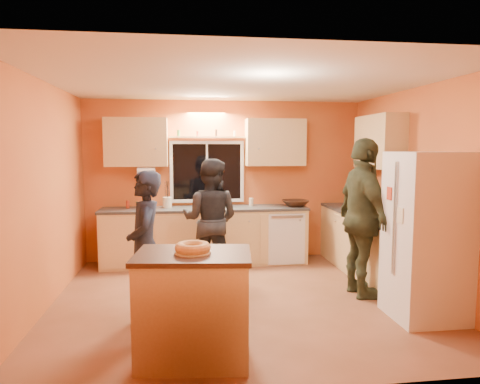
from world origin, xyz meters
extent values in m
plane|color=brown|center=(0.00, 0.00, 0.00)|extent=(4.50, 4.50, 0.00)
cube|color=#CE7234|center=(0.00, 2.00, 1.30)|extent=(4.50, 0.04, 2.60)
cube|color=#CE7234|center=(0.00, -2.00, 1.30)|extent=(4.50, 0.04, 2.60)
cube|color=#CE7234|center=(-2.25, 0.00, 1.30)|extent=(0.04, 4.00, 2.60)
cube|color=#CE7234|center=(2.25, 0.00, 1.30)|extent=(0.04, 4.00, 2.60)
cube|color=white|center=(0.00, 0.00, 2.60)|extent=(4.50, 4.00, 0.02)
cube|color=black|center=(-0.30, 1.99, 1.45)|extent=(1.10, 0.02, 0.90)
cube|color=white|center=(-0.30, 1.97, 1.45)|extent=(1.20, 0.04, 1.00)
cube|color=tan|center=(-1.40, 1.83, 1.92)|extent=(0.95, 0.33, 0.75)
cube|color=tan|center=(0.80, 1.83, 1.92)|extent=(0.95, 0.33, 0.75)
cube|color=tan|center=(2.08, 0.80, 1.92)|extent=(0.33, 1.00, 0.75)
cylinder|color=silver|center=(-1.25, 1.72, 1.48)|extent=(0.27, 0.12, 0.12)
cube|color=tan|center=(-0.35, 1.70, 0.43)|extent=(3.20, 0.60, 0.86)
cube|color=#282B2D|center=(-0.35, 1.70, 0.88)|extent=(3.24, 0.62, 0.04)
cube|color=tan|center=(1.95, 1.70, 0.43)|extent=(0.60, 0.60, 0.86)
cube|color=#282B2D|center=(1.95, 1.70, 0.88)|extent=(0.62, 0.62, 0.04)
cube|color=tan|center=(1.95, 0.50, 0.43)|extent=(0.60, 1.80, 0.86)
cube|color=#282B2D|center=(1.95, 0.50, 0.88)|extent=(0.62, 1.84, 0.04)
cube|color=silver|center=(1.89, -0.80, 0.90)|extent=(0.72, 0.70, 1.80)
cube|color=tan|center=(-0.61, -1.40, 0.46)|extent=(1.01, 0.73, 0.92)
cube|color=black|center=(-0.61, -1.40, 0.93)|extent=(1.05, 0.78, 0.04)
torus|color=tan|center=(-0.61, -1.40, 0.99)|extent=(0.31, 0.31, 0.09)
imported|color=black|center=(-1.10, -0.44, 0.80)|extent=(0.42, 0.61, 1.60)
imported|color=black|center=(-0.32, 0.87, 0.85)|extent=(0.99, 0.88, 1.69)
imported|color=#2D311F|center=(1.50, -0.05, 0.98)|extent=(0.51, 1.16, 1.96)
imported|color=black|center=(1.10, 1.66, 0.95)|extent=(0.46, 0.46, 0.10)
cylinder|color=beige|center=(-0.94, 1.75, 0.99)|extent=(0.14, 0.14, 0.17)
imported|color=gray|center=(1.96, 0.29, 1.05)|extent=(0.28, 0.25, 0.31)
cube|color=#AC311A|center=(2.02, 1.30, 0.94)|extent=(0.18, 0.14, 0.07)
camera|label=1|loc=(-0.69, -4.99, 1.85)|focal=32.00mm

